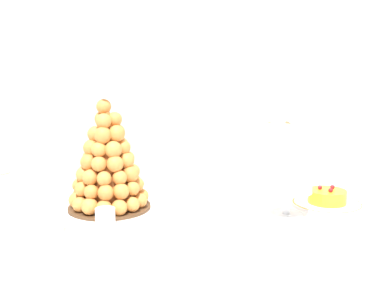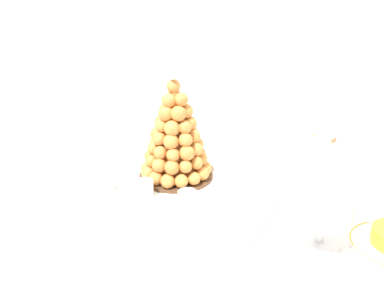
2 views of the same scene
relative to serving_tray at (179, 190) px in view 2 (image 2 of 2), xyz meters
The scene contains 10 objects.
backdrop_wall 1.19m from the serving_tray, 84.01° to the left, with size 4.80×0.10×2.50m, color silver.
buffet_table 0.17m from the serving_tray, 27.41° to the right, with size 1.71×0.82×0.77m.
serving_tray is the anchor object (origin of this frame).
croquembouche 0.17m from the serving_tray, 124.31° to the left, with size 0.24×0.24×0.36m.
dessert_cup_left 0.23m from the serving_tray, 156.59° to the right, with size 0.06×0.06×0.05m.
dessert_cup_mid_left 0.11m from the serving_tray, 131.92° to the right, with size 0.05×0.05×0.05m.
dessert_cup_centre 0.12m from the serving_tray, 50.53° to the right, with size 0.05×0.05×0.05m.
dessert_cup_mid_right 0.24m from the serving_tray, 21.60° to the right, with size 0.06×0.06×0.06m.
macaron_goblet 0.47m from the serving_tray, 11.10° to the right, with size 0.14×0.14×0.27m.
wine_glass 0.42m from the serving_tray, 153.38° to the left, with size 0.07×0.07×0.17m.
Camera 2 is at (0.41, -0.92, 1.35)m, focal length 37.84 mm.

